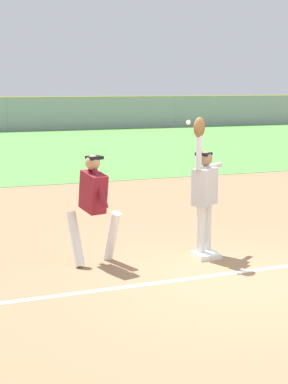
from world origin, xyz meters
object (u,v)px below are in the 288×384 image
object	(u,v)px
runner	(93,202)
parked_car_green	(161,115)
first_base	(206,255)
fielder	(204,188)
parked_car_white	(73,116)
baseball	(188,122)

from	to	relation	value
runner	parked_car_green	bearing A→B (deg)	52.87
first_base	fielder	size ratio (longest dim) A/B	0.17
first_base	runner	xyz separation A→B (m)	(-1.80, 0.31, 0.96)
fielder	runner	size ratio (longest dim) A/B	1.33
parked_car_white	parked_car_green	xyz separation A→B (m)	(6.50, -0.29, 0.00)
fielder	parked_car_white	xyz separation A→B (m)	(4.67, 30.59, -0.45)
first_base	parked_car_green	size ratio (longest dim) A/B	0.09
fielder	runner	bearing A→B (deg)	48.20
first_base	baseball	xyz separation A→B (m)	(-0.33, 0.07, 2.16)
baseball	parked_car_white	distance (m)	31.10
fielder	baseball	size ratio (longest dim) A/B	30.81
runner	baseball	world-z (taller)	baseball
first_base	parked_car_green	xyz separation A→B (m)	(11.17, 30.44, 0.63)
first_base	fielder	world-z (taller)	fielder
runner	parked_car_white	bearing A→B (deg)	64.16
baseball	parked_car_white	world-z (taller)	baseball
baseball	runner	bearing A→B (deg)	170.76
first_base	runner	size ratio (longest dim) A/B	0.22
baseball	parked_car_white	bearing A→B (deg)	80.75
first_base	baseball	size ratio (longest dim) A/B	5.14
baseball	first_base	bearing A→B (deg)	-11.36
fielder	first_base	bearing A→B (deg)	143.03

